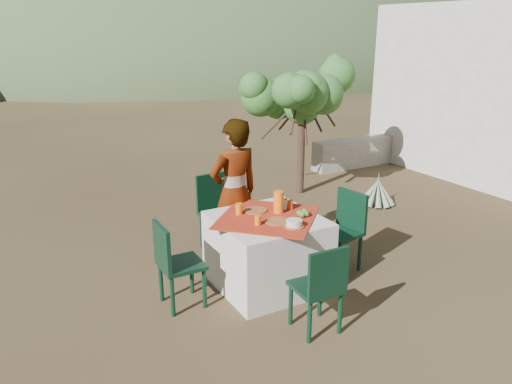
% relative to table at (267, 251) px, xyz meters
% --- Properties ---
extents(ground, '(160.00, 160.00, 0.00)m').
position_rel_table_xyz_m(ground, '(0.68, -0.15, -0.38)').
color(ground, '#332517').
rests_on(ground, ground).
extents(table, '(1.30, 1.30, 0.76)m').
position_rel_table_xyz_m(table, '(0.00, 0.00, 0.00)').
color(table, silver).
rests_on(table, ground).
extents(chair_far, '(0.46, 0.46, 0.92)m').
position_rel_table_xyz_m(chair_far, '(-0.05, 1.10, 0.13)').
color(chair_far, black).
rests_on(chair_far, ground).
extents(chair_near, '(0.41, 0.41, 0.84)m').
position_rel_table_xyz_m(chair_near, '(-0.05, -0.99, 0.09)').
color(chair_near, black).
rests_on(chair_near, ground).
extents(chair_left, '(0.40, 0.40, 0.86)m').
position_rel_table_xyz_m(chair_left, '(-0.99, 0.06, 0.10)').
color(chair_left, black).
rests_on(chair_left, ground).
extents(chair_right, '(0.47, 0.47, 0.88)m').
position_rel_table_xyz_m(chair_right, '(0.94, -0.07, 0.11)').
color(chair_right, black).
rests_on(chair_right, ground).
extents(person, '(0.65, 0.47, 1.67)m').
position_rel_table_xyz_m(person, '(-0.05, 0.64, 0.46)').
color(person, '#8C6651').
rests_on(person, ground).
extents(shrub_tree, '(1.61, 1.58, 1.90)m').
position_rel_table_xyz_m(shrub_tree, '(2.10, 2.46, 1.12)').
color(shrub_tree, '#412C20').
rests_on(shrub_tree, ground).
extents(agave, '(0.53, 0.54, 0.57)m').
position_rel_table_xyz_m(agave, '(2.74, 1.34, -0.19)').
color(agave, gray).
rests_on(agave, ground).
extents(stone_wall, '(2.60, 0.35, 0.55)m').
position_rel_table_xyz_m(stone_wall, '(4.28, 3.25, -0.10)').
color(stone_wall, gray).
rests_on(stone_wall, ground).
extents(hill_near_right, '(48.00, 48.00, 20.00)m').
position_rel_table_xyz_m(hill_near_right, '(12.68, 35.85, -0.38)').
color(hill_near_right, '#3C512D').
rests_on(hill_near_right, ground).
extents(hill_far_right, '(36.00, 36.00, 14.00)m').
position_rel_table_xyz_m(hill_far_right, '(28.68, 45.85, -0.38)').
color(hill_far_right, slate).
rests_on(hill_far_right, ground).
extents(plate_far, '(0.25, 0.25, 0.01)m').
position_rel_table_xyz_m(plate_far, '(-0.02, 0.21, 0.39)').
color(plate_far, brown).
rests_on(plate_far, table).
extents(plate_near, '(0.23, 0.23, 0.01)m').
position_rel_table_xyz_m(plate_near, '(0.01, -0.17, 0.39)').
color(plate_near, brown).
rests_on(plate_near, table).
extents(glass_far, '(0.07, 0.07, 0.11)m').
position_rel_table_xyz_m(glass_far, '(-0.22, 0.21, 0.44)').
color(glass_far, orange).
rests_on(glass_far, table).
extents(glass_near, '(0.06, 0.06, 0.10)m').
position_rel_table_xyz_m(glass_near, '(-0.19, -0.14, 0.43)').
color(glass_near, orange).
rests_on(glass_near, table).
extents(juice_pitcher, '(0.10, 0.10, 0.23)m').
position_rel_table_xyz_m(juice_pitcher, '(0.16, 0.05, 0.50)').
color(juice_pitcher, orange).
rests_on(juice_pitcher, table).
extents(bowl_plate, '(0.20, 0.20, 0.01)m').
position_rel_table_xyz_m(bowl_plate, '(0.09, -0.35, 0.39)').
color(bowl_plate, brown).
rests_on(bowl_plate, table).
extents(white_bowl, '(0.15, 0.15, 0.06)m').
position_rel_table_xyz_m(white_bowl, '(0.09, -0.35, 0.42)').
color(white_bowl, silver).
rests_on(white_bowl, bowl_plate).
extents(jar_left, '(0.06, 0.06, 0.10)m').
position_rel_table_xyz_m(jar_left, '(0.32, 0.08, 0.43)').
color(jar_left, '#BC4821').
rests_on(jar_left, table).
extents(jar_right, '(0.06, 0.06, 0.09)m').
position_rel_table_xyz_m(jar_right, '(0.31, 0.17, 0.43)').
color(jar_right, '#BC4821').
rests_on(jar_right, table).
extents(napkin_holder, '(0.08, 0.05, 0.10)m').
position_rel_table_xyz_m(napkin_holder, '(0.24, 0.10, 0.43)').
color(napkin_holder, silver).
rests_on(napkin_holder, table).
extents(fruit_cluster, '(0.13, 0.12, 0.07)m').
position_rel_table_xyz_m(fruit_cluster, '(0.32, -0.16, 0.41)').
color(fruit_cluster, '#497A2C').
rests_on(fruit_cluster, table).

